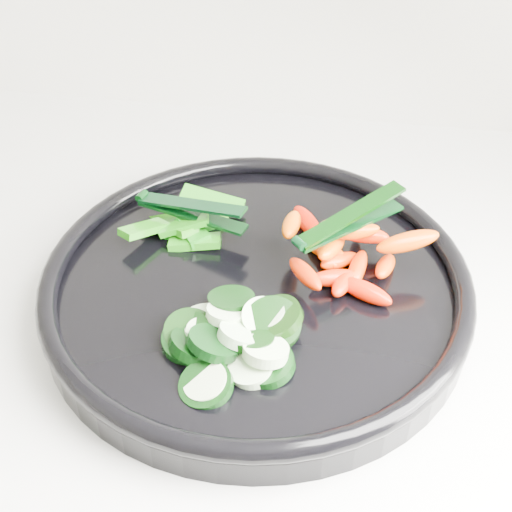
# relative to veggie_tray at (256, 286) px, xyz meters

# --- Properties ---
(veggie_tray) EXTENTS (0.49, 0.49, 0.04)m
(veggie_tray) POSITION_rel_veggie_tray_xyz_m (0.00, 0.00, 0.00)
(veggie_tray) COLOR black
(veggie_tray) RESTS_ON counter
(cucumber_pile) EXTENTS (0.13, 0.13, 0.04)m
(cucumber_pile) POSITION_rel_veggie_tray_xyz_m (-0.01, -0.08, 0.01)
(cucumber_pile) COLOR black
(cucumber_pile) RESTS_ON veggie_tray
(carrot_pile) EXTENTS (0.14, 0.14, 0.05)m
(carrot_pile) POSITION_rel_veggie_tray_xyz_m (0.07, 0.03, 0.02)
(carrot_pile) COLOR #E43B00
(carrot_pile) RESTS_ON veggie_tray
(pepper_pile) EXTENTS (0.11, 0.09, 0.03)m
(pepper_pile) POSITION_rel_veggie_tray_xyz_m (-0.08, 0.06, 0.01)
(pepper_pile) COLOR #0A6A0E
(pepper_pile) RESTS_ON veggie_tray
(tong_carrot) EXTENTS (0.09, 0.09, 0.02)m
(tong_carrot) POSITION_rel_veggie_tray_xyz_m (0.07, 0.04, 0.05)
(tong_carrot) COLOR black
(tong_carrot) RESTS_ON carrot_pile
(tong_pepper) EXTENTS (0.11, 0.05, 0.02)m
(tong_pepper) POSITION_rel_veggie_tray_xyz_m (-0.07, 0.06, 0.03)
(tong_pepper) COLOR black
(tong_pepper) RESTS_ON pepper_pile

